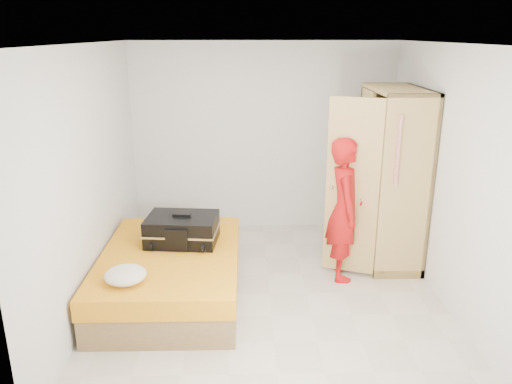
{
  "coord_description": "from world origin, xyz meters",
  "views": [
    {
      "loc": [
        -0.26,
        -4.8,
        2.7
      ],
      "look_at": [
        -0.13,
        0.49,
        1.0
      ],
      "focal_mm": 35.0,
      "sensor_mm": 36.0,
      "label": 1
    }
  ],
  "objects_px": {
    "bed": "(171,274)",
    "wardrobe": "(388,182)",
    "round_cushion": "(126,275)",
    "person": "(344,209)",
    "suitcase": "(182,229)"
  },
  "relations": [
    {
      "from": "suitcase",
      "to": "round_cushion",
      "type": "height_order",
      "value": "suitcase"
    },
    {
      "from": "bed",
      "to": "wardrobe",
      "type": "height_order",
      "value": "wardrobe"
    },
    {
      "from": "bed",
      "to": "wardrobe",
      "type": "relative_size",
      "value": 0.96
    },
    {
      "from": "suitcase",
      "to": "bed",
      "type": "bearing_deg",
      "value": -105.8
    },
    {
      "from": "wardrobe",
      "to": "round_cushion",
      "type": "bearing_deg",
      "value": -151.68
    },
    {
      "from": "round_cushion",
      "to": "suitcase",
      "type": "bearing_deg",
      "value": 65.65
    },
    {
      "from": "round_cushion",
      "to": "person",
      "type": "bearing_deg",
      "value": 25.64
    },
    {
      "from": "wardrobe",
      "to": "suitcase",
      "type": "distance_m",
      "value": 2.5
    },
    {
      "from": "bed",
      "to": "round_cushion",
      "type": "xyz_separation_m",
      "value": [
        -0.31,
        -0.65,
        0.32
      ]
    },
    {
      "from": "bed",
      "to": "wardrobe",
      "type": "distance_m",
      "value": 2.75
    },
    {
      "from": "suitcase",
      "to": "person",
      "type": "bearing_deg",
      "value": 10.09
    },
    {
      "from": "person",
      "to": "suitcase",
      "type": "distance_m",
      "value": 1.81
    },
    {
      "from": "round_cushion",
      "to": "wardrobe",
      "type": "bearing_deg",
      "value": 28.32
    },
    {
      "from": "wardrobe",
      "to": "person",
      "type": "bearing_deg",
      "value": -142.93
    },
    {
      "from": "bed",
      "to": "person",
      "type": "relative_size",
      "value": 1.24
    }
  ]
}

